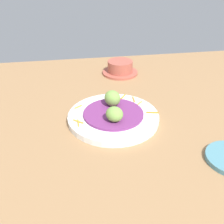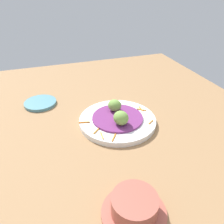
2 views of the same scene
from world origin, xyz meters
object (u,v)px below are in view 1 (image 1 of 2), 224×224
(main_plate, at_px, (113,117))
(terracotta_bowl, at_px, (120,68))
(guac_scoop_left, at_px, (112,98))
(guac_scoop_center, at_px, (114,114))

(main_plate, xyz_separation_m, terracotta_bowl, (-0.08, -0.31, 0.01))
(guac_scoop_left, relative_size, guac_scoop_center, 1.06)
(guac_scoop_center, xyz_separation_m, terracotta_bowl, (-0.08, -0.35, -0.02))
(main_plate, bearing_deg, terracotta_bowl, -104.10)
(guac_scoop_left, xyz_separation_m, guac_scoop_center, (0.01, 0.08, -0.00))
(main_plate, relative_size, terracotta_bowl, 1.86)
(guac_scoop_left, distance_m, terracotta_bowl, 0.28)
(guac_scoop_center, bearing_deg, terracotta_bowl, -103.18)
(main_plate, distance_m, terracotta_bowl, 0.32)
(main_plate, xyz_separation_m, guac_scoop_center, (0.00, 0.04, 0.03))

